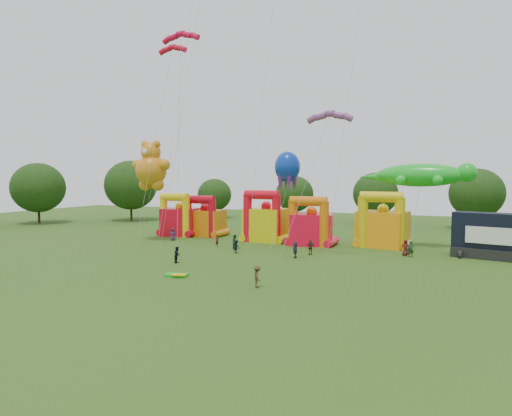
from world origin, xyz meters
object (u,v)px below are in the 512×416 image
at_px(stage_trailer, 491,236).
at_px(octopus_kite, 283,197).
at_px(bouncy_castle_2, 265,222).
at_px(bouncy_castle_0, 179,219).
at_px(teddy_bear_kite, 151,170).
at_px(spectator_4, 310,247).
at_px(spectator_0, 173,234).
at_px(gecko_kite, 419,184).

relative_size(stage_trailer, octopus_kite, 0.65).
xyz_separation_m(bouncy_castle_2, octopus_kite, (2.21, 0.86, 3.42)).
bearing_deg(bouncy_castle_0, teddy_bear_kite, -90.84).
xyz_separation_m(stage_trailer, spectator_4, (-18.56, -5.88, -1.52)).
distance_m(teddy_bear_kite, spectator_0, 9.35).
height_order(stage_trailer, teddy_bear_kite, teddy_bear_kite).
distance_m(bouncy_castle_2, octopus_kite, 4.16).
xyz_separation_m(bouncy_castle_0, octopus_kite, (16.37, 0.50, 3.65)).
bearing_deg(gecko_kite, bouncy_castle_2, -173.21).
bearing_deg(stage_trailer, teddy_bear_kite, -174.33).
bearing_deg(bouncy_castle_2, bouncy_castle_0, 178.55).
distance_m(stage_trailer, spectator_4, 19.53).
xyz_separation_m(gecko_kite, octopus_kite, (-17.38, -1.47, -1.91)).
relative_size(spectator_0, spectator_4, 0.97).
relative_size(teddy_bear_kite, spectator_4, 7.87).
distance_m(teddy_bear_kite, gecko_kite, 34.97).
bearing_deg(spectator_0, bouncy_castle_0, 90.08).
height_order(bouncy_castle_0, gecko_kite, gecko_kite).
xyz_separation_m(gecko_kite, spectator_4, (-10.69, -10.35, -7.12)).
distance_m(octopus_kite, spectator_4, 12.28).
xyz_separation_m(octopus_kite, spectator_0, (-14.25, -5.38, -5.23)).
distance_m(stage_trailer, teddy_bear_kite, 42.56).
bearing_deg(octopus_kite, spectator_0, -159.33).
height_order(bouncy_castle_2, gecko_kite, gecko_kite).
relative_size(bouncy_castle_0, octopus_kite, 0.51).
height_order(bouncy_castle_2, teddy_bear_kite, teddy_bear_kite).
distance_m(stage_trailer, spectator_0, 39.61).
relative_size(bouncy_castle_2, spectator_4, 4.01).
xyz_separation_m(bouncy_castle_2, spectator_4, (8.90, -8.02, -1.79)).
bearing_deg(stage_trailer, bouncy_castle_2, 175.55).
distance_m(teddy_bear_kite, spectator_4, 24.86).
xyz_separation_m(teddy_bear_kite, spectator_4, (23.15, -1.74, -8.89)).
xyz_separation_m(bouncy_castle_2, spectator_0, (-12.04, -4.52, -1.81)).
height_order(teddy_bear_kite, spectator_0, teddy_bear_kite).
bearing_deg(spectator_0, stage_trailer, -19.92).
bearing_deg(gecko_kite, spectator_4, -135.94).
bearing_deg(octopus_kite, bouncy_castle_2, -158.72).
height_order(octopus_kite, spectator_0, octopus_kite).
distance_m(bouncy_castle_0, spectator_0, 5.55).
bearing_deg(spectator_0, gecko_kite, -11.15).
bearing_deg(spectator_0, teddy_bear_kite, -164.89).
distance_m(bouncy_castle_2, gecko_kite, 20.44).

